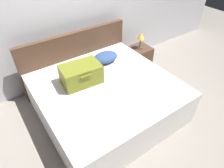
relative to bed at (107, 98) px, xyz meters
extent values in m
plane|color=gray|center=(0.00, -0.40, -0.28)|extent=(12.00, 12.00, 0.00)
cube|color=silver|center=(0.00, 1.25, 1.02)|extent=(8.00, 0.10, 2.60)
cube|color=silver|center=(0.00, 0.00, 0.00)|extent=(1.95, 1.88, 0.57)
cube|color=#4C3323|center=(0.00, 0.98, 0.22)|extent=(1.99, 0.08, 1.02)
cube|color=olive|center=(-0.27, 0.26, 0.40)|extent=(0.59, 0.41, 0.24)
cube|color=#28282D|center=(-0.27, 0.26, 0.44)|extent=(0.52, 0.36, 0.17)
cube|color=#99999E|center=(-0.37, 0.22, 0.54)|extent=(0.13, 0.12, 0.05)
cube|color=#B21E19|center=(-0.18, 0.29, 0.53)|extent=(0.12, 0.09, 0.04)
cube|color=olive|center=(-0.27, 0.26, 0.55)|extent=(0.59, 0.41, 0.05)
cube|color=olive|center=(-0.28, 0.06, 0.52)|extent=(0.17, 0.04, 0.02)
ellipsoid|color=navy|center=(0.33, 0.53, 0.37)|extent=(0.45, 0.31, 0.17)
cube|color=#4C3323|center=(1.25, 0.69, -0.05)|extent=(0.44, 0.40, 0.47)
cylinder|color=#3F3833|center=(1.25, 0.69, 0.19)|extent=(0.12, 0.12, 0.02)
cylinder|color=#4C443D|center=(1.25, 0.69, 0.29)|extent=(0.02, 0.02, 0.19)
cone|color=gold|center=(1.25, 0.69, 0.45)|extent=(0.15, 0.15, 0.13)
camera|label=1|loc=(-1.24, -1.92, 2.14)|focal=32.05mm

